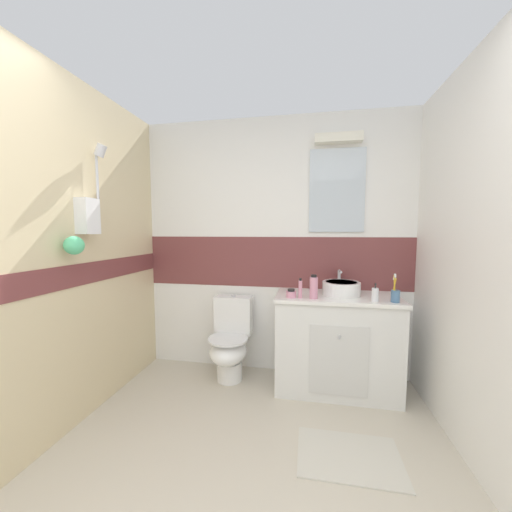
# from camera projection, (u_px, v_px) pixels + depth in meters

# --- Properties ---
(ground_plane) EXTENTS (3.20, 3.48, 0.04)m
(ground_plane) POSITION_uv_depth(u_px,v_px,m) (249.00, 464.00, 1.75)
(ground_plane) COLOR beige
(wall_back_tiled) EXTENTS (3.20, 0.20, 2.50)m
(wall_back_tiled) POSITION_uv_depth(u_px,v_px,m) (275.00, 246.00, 2.86)
(wall_back_tiled) COLOR white
(wall_back_tiled) RESTS_ON ground_plane
(wall_left_shower_alcove) EXTENTS (0.25, 3.48, 2.50)m
(wall_left_shower_alcove) POSITION_uv_depth(u_px,v_px,m) (49.00, 255.00, 1.88)
(wall_left_shower_alcove) COLOR beige
(wall_left_shower_alcove) RESTS_ON ground_plane
(vanity_cabinet) EXTENTS (1.05, 0.54, 0.85)m
(vanity_cabinet) POSITION_uv_depth(u_px,v_px,m) (336.00, 342.00, 2.53)
(vanity_cabinet) COLOR silver
(vanity_cabinet) RESTS_ON ground_plane
(sink_basin) EXTENTS (0.32, 0.37, 0.20)m
(sink_basin) POSITION_uv_depth(u_px,v_px,m) (341.00, 288.00, 2.50)
(sink_basin) COLOR white
(sink_basin) RESTS_ON vanity_cabinet
(toilet) EXTENTS (0.37, 0.50, 0.78)m
(toilet) POSITION_uv_depth(u_px,v_px,m) (230.00, 341.00, 2.72)
(toilet) COLOR white
(toilet) RESTS_ON ground_plane
(toothbrush_cup) EXTENTS (0.07, 0.07, 0.23)m
(toothbrush_cup) POSITION_uv_depth(u_px,v_px,m) (395.00, 295.00, 2.24)
(toothbrush_cup) COLOR #4C7299
(toothbrush_cup) RESTS_ON vanity_cabinet
(soap_dispenser) EXTENTS (0.05, 0.05, 0.15)m
(soap_dispenser) POSITION_uv_depth(u_px,v_px,m) (375.00, 295.00, 2.26)
(soap_dispenser) COLOR white
(soap_dispenser) RESTS_ON vanity_cabinet
(hair_gel_jar) EXTENTS (0.08, 0.08, 0.07)m
(hair_gel_jar) POSITION_uv_depth(u_px,v_px,m) (291.00, 294.00, 2.41)
(hair_gel_jar) COLOR pink
(hair_gel_jar) RESTS_ON vanity_cabinet
(toothpaste_tube_upright) EXTENTS (0.03, 0.03, 0.17)m
(toothpaste_tube_upright) POSITION_uv_depth(u_px,v_px,m) (300.00, 289.00, 2.38)
(toothpaste_tube_upright) COLOR pink
(toothpaste_tube_upright) RESTS_ON vanity_cabinet
(shampoo_bottle_tall) EXTENTS (0.07, 0.07, 0.20)m
(shampoo_bottle_tall) POSITION_uv_depth(u_px,v_px,m) (314.00, 287.00, 2.36)
(shampoo_bottle_tall) COLOR pink
(shampoo_bottle_tall) RESTS_ON vanity_cabinet
(bath_mat) EXTENTS (0.63, 0.42, 0.01)m
(bath_mat) POSITION_uv_depth(u_px,v_px,m) (349.00, 456.00, 1.78)
(bath_mat) COLOR beige
(bath_mat) RESTS_ON ground_plane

